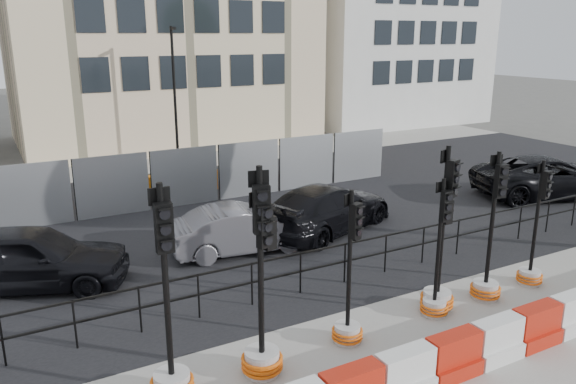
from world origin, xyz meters
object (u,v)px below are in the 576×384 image
car_c (326,208)px  traffic_signal_d (349,308)px  traffic_signal_a (171,357)px  traffic_signal_h (532,260)px  car_a (30,257)px

car_c → traffic_signal_d: bearing=130.4°
traffic_signal_a → car_c: 8.55m
traffic_signal_a → traffic_signal_h: size_ratio=1.20×
traffic_signal_h → car_c: size_ratio=0.57×
traffic_signal_h → traffic_signal_a: bearing=166.9°
car_a → car_c: size_ratio=0.89×
traffic_signal_d → traffic_signal_h: size_ratio=1.01×
traffic_signal_d → traffic_signal_a: bearing=161.0°
traffic_signal_h → car_c: (-2.16, 5.47, 0.09)m
traffic_signal_d → car_c: 6.32m
traffic_signal_h → car_a: 11.57m
traffic_signal_a → traffic_signal_d: bearing=3.5°
traffic_signal_a → traffic_signal_h: traffic_signal_a is taller
traffic_signal_h → car_c: bearing=97.8°
car_a → traffic_signal_d: bearing=-114.4°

